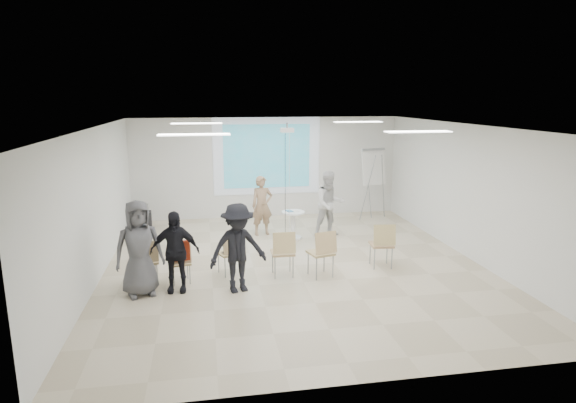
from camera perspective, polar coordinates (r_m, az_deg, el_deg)
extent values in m
cube|color=beige|center=(10.59, 0.75, -7.81)|extent=(8.00, 9.00, 0.10)
cube|color=white|center=(9.95, 0.80, 9.19)|extent=(8.00, 9.00, 0.10)
cube|color=silver|center=(14.59, -2.53, 4.06)|extent=(8.00, 0.10, 3.00)
cube|color=silver|center=(10.23, -22.12, -0.40)|extent=(0.10, 9.00, 3.00)
cube|color=silver|center=(11.60, 20.85, 1.11)|extent=(0.10, 9.00, 3.00)
cube|color=silver|center=(14.48, -2.51, 5.39)|extent=(3.20, 0.01, 2.30)
cube|color=teal|center=(14.46, -2.51, 5.39)|extent=(2.60, 0.01, 1.90)
cylinder|color=white|center=(12.48, 0.61, -4.29)|extent=(0.56, 0.56, 0.05)
cylinder|color=white|center=(12.39, 0.61, -2.85)|extent=(0.15, 0.15, 0.65)
cylinder|color=white|center=(12.31, 0.62, -1.29)|extent=(0.76, 0.76, 0.04)
cube|color=white|center=(12.30, 0.89, -1.18)|extent=(0.24, 0.22, 0.01)
cube|color=teal|center=(12.31, 0.16, -1.12)|extent=(0.20, 0.23, 0.01)
imported|color=tan|center=(12.66, -3.10, -0.03)|extent=(0.71, 0.54, 1.78)
imported|color=silver|center=(12.56, 4.98, 0.13)|extent=(0.98, 0.82, 1.90)
cube|color=white|center=(12.87, -2.45, 1.47)|extent=(0.06, 0.12, 0.04)
cube|color=white|center=(12.69, 3.93, 1.80)|extent=(0.05, 0.13, 0.04)
cube|color=tan|center=(9.83, -16.42, -6.82)|extent=(0.50, 0.50, 0.04)
cube|color=tan|center=(9.56, -16.40, -5.77)|extent=(0.43, 0.17, 0.40)
cylinder|color=gray|center=(9.74, -17.26, -8.51)|extent=(0.03, 0.03, 0.44)
cylinder|color=gray|center=(9.76, -15.23, -8.34)|extent=(0.03, 0.03, 0.44)
cylinder|color=#919399|center=(10.06, -17.40, -7.85)|extent=(0.03, 0.03, 0.44)
cylinder|color=gray|center=(10.08, -15.45, -7.68)|extent=(0.03, 0.03, 0.44)
cube|color=tan|center=(9.73, -12.64, -7.09)|extent=(0.44, 0.44, 0.04)
cube|color=tan|center=(9.49, -12.56, -6.14)|extent=(0.39, 0.14, 0.36)
cylinder|color=#95989D|center=(9.64, -13.38, -8.63)|extent=(0.02, 0.02, 0.40)
cylinder|color=gray|center=(9.68, -11.55, -8.47)|extent=(0.02, 0.02, 0.40)
cylinder|color=gray|center=(9.93, -13.59, -8.02)|extent=(0.02, 0.02, 0.40)
cylinder|color=gray|center=(9.96, -11.81, -7.86)|extent=(0.02, 0.02, 0.40)
cube|color=tan|center=(10.03, -7.02, -6.09)|extent=(0.53, 0.53, 0.04)
cube|color=tan|center=(9.78, -6.58, -5.04)|extent=(0.41, 0.23, 0.39)
cylinder|color=gray|center=(9.89, -7.47, -7.74)|extent=(0.03, 0.03, 0.43)
cylinder|color=gray|center=(10.02, -5.71, -7.43)|extent=(0.03, 0.03, 0.43)
cylinder|color=#919499|center=(10.18, -8.23, -7.18)|extent=(0.03, 0.03, 0.43)
cylinder|color=gray|center=(10.31, -6.52, -6.88)|extent=(0.03, 0.03, 0.43)
cube|color=tan|center=(9.84, -0.64, -6.08)|extent=(0.46, 0.46, 0.04)
cube|color=tan|center=(9.56, -0.45, -4.95)|extent=(0.45, 0.10, 0.43)
cylinder|color=gray|center=(9.73, -1.55, -7.86)|extent=(0.02, 0.02, 0.48)
cylinder|color=#909398|center=(9.78, 0.60, -7.74)|extent=(0.02, 0.02, 0.48)
cylinder|color=gray|center=(10.07, -1.84, -7.15)|extent=(0.02, 0.02, 0.48)
cylinder|color=#95989D|center=(10.12, 0.24, -7.04)|extent=(0.02, 0.02, 0.48)
cube|color=tan|center=(9.83, 3.88, -6.09)|extent=(0.56, 0.56, 0.04)
cube|color=tan|center=(9.56, 4.53, -4.90)|extent=(0.47, 0.21, 0.44)
cylinder|color=gray|center=(9.67, 3.40, -7.97)|extent=(0.03, 0.03, 0.48)
cylinder|color=#919499|center=(9.84, 5.35, -7.64)|extent=(0.03, 0.03, 0.48)
cylinder|color=#96999E|center=(9.98, 2.40, -7.30)|extent=(0.03, 0.03, 0.48)
cylinder|color=#93969B|center=(10.15, 4.30, -7.00)|extent=(0.03, 0.03, 0.48)
cube|color=tan|center=(10.52, 11.00, -5.03)|extent=(0.50, 0.50, 0.04)
cube|color=tan|center=(10.24, 11.39, -3.93)|extent=(0.47, 0.14, 0.44)
cylinder|color=#919499|center=(10.38, 10.21, -6.71)|extent=(0.03, 0.03, 0.48)
cylinder|color=gray|center=(10.48, 12.21, -6.62)|extent=(0.03, 0.03, 0.48)
cylinder|color=#909398|center=(10.72, 9.71, -6.07)|extent=(0.03, 0.03, 0.48)
cylinder|color=#92969A|center=(10.82, 11.64, -5.98)|extent=(0.03, 0.03, 0.48)
cube|color=maroon|center=(9.43, -12.79, -5.74)|extent=(0.41, 0.16, 0.38)
imported|color=black|center=(10.04, -7.03, -5.88)|extent=(0.39, 0.34, 0.03)
imported|color=black|center=(9.19, -13.31, -5.13)|extent=(1.07, 0.69, 1.78)
imported|color=black|center=(8.97, -5.98, -4.83)|extent=(1.37, 0.97, 1.92)
imported|color=#58585D|center=(9.16, -17.29, -4.70)|extent=(1.12, 0.90, 2.00)
cylinder|color=#92959A|center=(14.25, 9.42, 1.61)|extent=(0.41, 0.14, 1.94)
cylinder|color=gray|center=(14.56, 11.20, 1.77)|extent=(0.31, 0.32, 1.94)
cylinder|color=gray|center=(14.68, 9.53, 1.92)|extent=(0.14, 0.43, 1.93)
cube|color=silver|center=(14.41, 10.11, 4.13)|extent=(0.80, 0.42, 1.08)
cube|color=gray|center=(14.39, 10.08, 6.09)|extent=(0.78, 0.27, 0.07)
cube|color=black|center=(13.96, -16.78, -2.06)|extent=(0.47, 0.39, 0.45)
cube|color=gray|center=(13.89, -16.86, -0.77)|extent=(0.33, 0.29, 0.20)
cylinder|color=black|center=(13.90, -17.49, -3.13)|extent=(0.06, 0.06, 0.05)
cylinder|color=black|center=(13.88, -16.01, -3.06)|extent=(0.06, 0.06, 0.05)
cylinder|color=black|center=(14.16, -17.43, -2.85)|extent=(0.06, 0.06, 0.05)
cylinder|color=black|center=(14.14, -15.98, -2.78)|extent=(0.06, 0.06, 0.05)
cube|color=white|center=(11.46, -0.11, 8.45)|extent=(0.30, 0.25, 0.10)
cylinder|color=gray|center=(11.45, -0.11, 9.00)|extent=(0.04, 0.04, 0.14)
cylinder|color=black|center=(11.56, -0.33, 1.31)|extent=(0.01, 0.01, 2.77)
cylinder|color=white|center=(11.55, 0.17, 1.30)|extent=(0.01, 0.01, 2.77)
cube|color=white|center=(11.78, -10.78, 9.08)|extent=(1.20, 0.30, 0.02)
cube|color=white|center=(12.39, 8.30, 9.31)|extent=(1.20, 0.30, 0.02)
cube|color=white|center=(8.29, -11.06, 7.79)|extent=(1.20, 0.30, 0.02)
cube|color=white|center=(9.14, 15.15, 7.99)|extent=(1.20, 0.30, 0.02)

